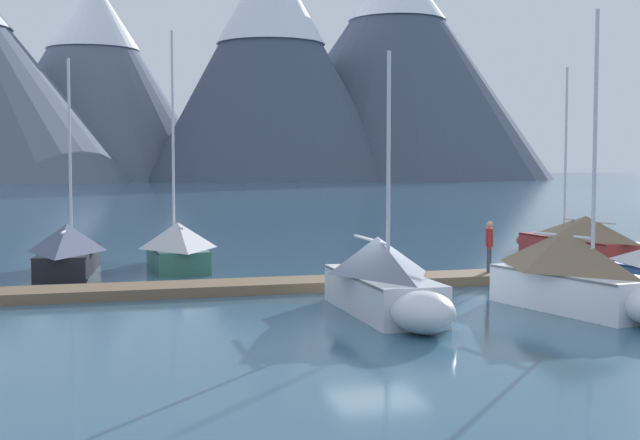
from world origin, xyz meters
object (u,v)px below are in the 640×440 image
Objects in this scene: sailboat_mid_dock_port at (176,247)px; sailboat_far_berth at (581,275)px; person_on_dock at (489,243)px; sailboat_second_berth at (69,249)px; sailboat_mid_dock_starboard at (385,279)px; sailboat_end_of_dock at (578,237)px.

sailboat_mid_dock_port is 15.30m from sailboat_far_berth.
person_on_dock is (0.29, 6.04, 0.29)m from sailboat_far_berth.
person_on_dock is (13.51, -5.67, 0.41)m from sailboat_second_berth.
sailboat_second_berth is 3.81m from sailboat_mid_dock_port.
sailboat_mid_dock_starboard reaches higher than person_on_dock.
sailboat_mid_dock_starboard is 0.84× the size of sailboat_end_of_dock.
sailboat_far_berth reaches higher than sailboat_second_berth.
sailboat_end_of_dock reaches higher than sailboat_mid_dock_starboard.
sailboat_far_berth reaches higher than sailboat_mid_dock_starboard.
sailboat_mid_dock_starboard is 16.54m from sailboat_end_of_dock.
sailboat_second_berth is at bearing -179.38° from sailboat_end_of_dock.
sailboat_far_berth is 0.98× the size of sailboat_end_of_dock.
sailboat_mid_dock_port is at bearing 128.00° from sailboat_far_berth.
sailboat_second_berth is 0.96× the size of sailboat_end_of_dock.
sailboat_mid_dock_port is 12.00m from sailboat_mid_dock_starboard.
sailboat_far_berth is 4.60× the size of person_on_dock.
sailboat_mid_dock_starboard is 7.51m from person_on_dock.
sailboat_mid_dock_starboard is 0.86× the size of sailboat_far_berth.
sailboat_mid_dock_port is 11.43m from person_on_dock.
sailboat_end_of_dock is at bearing -0.41° from sailboat_mid_dock_port.
sailboat_far_berth is (13.22, -11.72, 0.12)m from sailboat_second_berth.
sailboat_second_berth is 20.37m from sailboat_end_of_dock.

